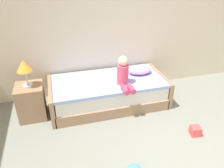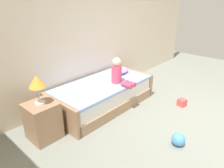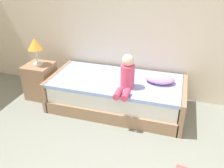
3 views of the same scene
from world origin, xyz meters
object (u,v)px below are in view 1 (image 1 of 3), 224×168
at_px(child_figure, 124,74).
at_px(toy_block, 195,131).
at_px(nightstand, 31,102).
at_px(pillow, 140,70).
at_px(table_lamp, 24,67).
at_px(bed, 108,92).

bearing_deg(child_figure, toy_block, -48.37).
relative_size(nightstand, pillow, 1.36).
relative_size(child_figure, pillow, 1.16).
xyz_separation_m(nightstand, child_figure, (1.56, -0.19, 0.40)).
relative_size(table_lamp, child_figure, 0.88).
xyz_separation_m(bed, pillow, (0.64, 0.10, 0.32)).
distance_m(nightstand, table_lamp, 0.64).
xyz_separation_m(table_lamp, toy_block, (2.42, -1.16, -0.86)).
distance_m(bed, nightstand, 1.35).
bearing_deg(toy_block, nightstand, 154.44).
height_order(bed, child_figure, child_figure).
bearing_deg(pillow, table_lamp, -175.95).
relative_size(bed, table_lamp, 4.69).
bearing_deg(table_lamp, bed, 1.75).
height_order(table_lamp, pillow, table_lamp).
height_order(nightstand, pillow, pillow).
bearing_deg(nightstand, toy_block, -25.56).
relative_size(bed, nightstand, 3.52).
distance_m(nightstand, pillow, 2.02).
bearing_deg(child_figure, nightstand, 173.15).
xyz_separation_m(bed, nightstand, (-1.35, -0.04, 0.05)).
relative_size(nightstand, toy_block, 4.11).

